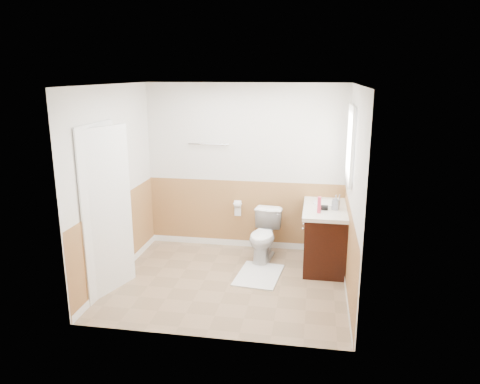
% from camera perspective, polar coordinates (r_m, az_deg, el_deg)
% --- Properties ---
extents(floor, '(3.00, 3.00, 0.00)m').
position_cam_1_polar(floor, '(6.04, -1.35, -11.17)').
color(floor, '#8C7051').
rests_on(floor, ground).
extents(ceiling, '(3.00, 3.00, 0.00)m').
position_cam_1_polar(ceiling, '(5.44, -1.52, 13.26)').
color(ceiling, white).
rests_on(ceiling, floor).
extents(wall_back, '(3.00, 0.00, 3.00)m').
position_cam_1_polar(wall_back, '(6.86, 0.63, 3.04)').
color(wall_back, silver).
rests_on(wall_back, floor).
extents(wall_front, '(3.00, 0.00, 3.00)m').
position_cam_1_polar(wall_front, '(4.39, -4.66, -3.75)').
color(wall_front, silver).
rests_on(wall_front, floor).
extents(wall_left, '(0.00, 3.00, 3.00)m').
position_cam_1_polar(wall_left, '(6.07, -15.48, 0.96)').
color(wall_left, silver).
rests_on(wall_left, floor).
extents(wall_right, '(0.00, 3.00, 3.00)m').
position_cam_1_polar(wall_right, '(5.53, 14.01, -0.26)').
color(wall_right, silver).
rests_on(wall_right, floor).
extents(wainscot_back, '(3.00, 0.00, 3.00)m').
position_cam_1_polar(wainscot_back, '(7.04, 0.60, -2.97)').
color(wainscot_back, '#BE834C').
rests_on(wainscot_back, floor).
extents(wainscot_front, '(3.00, 0.00, 3.00)m').
position_cam_1_polar(wainscot_front, '(4.69, -4.43, -12.42)').
color(wainscot_front, '#BE834C').
rests_on(wainscot_front, floor).
extents(wainscot_left, '(0.00, 2.60, 2.60)m').
position_cam_1_polar(wainscot_left, '(6.28, -14.91, -5.71)').
color(wainscot_left, '#BE834C').
rests_on(wainscot_left, floor).
extents(wainscot_right, '(0.00, 2.60, 2.60)m').
position_cam_1_polar(wainscot_right, '(5.77, 13.43, -7.47)').
color(wainscot_right, '#BE834C').
rests_on(wainscot_right, floor).
extents(toilet, '(0.47, 0.74, 0.72)m').
position_cam_1_polar(toilet, '(6.60, 3.02, -5.50)').
color(toilet, white).
rests_on(toilet, floor).
extents(bath_mat, '(0.63, 0.86, 0.02)m').
position_cam_1_polar(bath_mat, '(6.21, 2.36, -10.33)').
color(bath_mat, white).
rests_on(bath_mat, floor).
extents(vanity_cabinet, '(0.55, 1.10, 0.80)m').
position_cam_1_polar(vanity_cabinet, '(6.52, 10.54, -5.63)').
color(vanity_cabinet, black).
rests_on(vanity_cabinet, floor).
extents(vanity_knob_left, '(0.03, 0.03, 0.03)m').
position_cam_1_polar(vanity_knob_left, '(6.37, 7.91, -4.56)').
color(vanity_knob_left, silver).
rests_on(vanity_knob_left, vanity_cabinet).
extents(vanity_knob_right, '(0.03, 0.03, 0.03)m').
position_cam_1_polar(vanity_knob_right, '(6.56, 7.96, -3.99)').
color(vanity_knob_right, white).
rests_on(vanity_knob_right, vanity_cabinet).
extents(countertop, '(0.60, 1.15, 0.05)m').
position_cam_1_polar(countertop, '(6.38, 10.62, -2.04)').
color(countertop, silver).
rests_on(countertop, vanity_cabinet).
extents(sink_basin, '(0.36, 0.36, 0.02)m').
position_cam_1_polar(sink_basin, '(6.52, 10.71, -1.38)').
color(sink_basin, white).
rests_on(sink_basin, countertop).
extents(faucet, '(0.02, 0.02, 0.14)m').
position_cam_1_polar(faucet, '(6.51, 12.32, -0.93)').
color(faucet, '#BBBAC1').
rests_on(faucet, countertop).
extents(lotion_bottle, '(0.05, 0.05, 0.22)m').
position_cam_1_polar(lotion_bottle, '(6.05, 9.87, -1.61)').
color(lotion_bottle, '#E43B59').
rests_on(lotion_bottle, countertop).
extents(soap_dispenser, '(0.11, 0.11, 0.20)m').
position_cam_1_polar(soap_dispenser, '(6.25, 11.88, -1.28)').
color(soap_dispenser, gray).
rests_on(soap_dispenser, countertop).
extents(hair_dryer_body, '(0.14, 0.07, 0.07)m').
position_cam_1_polar(hair_dryer_body, '(6.21, 10.30, -1.92)').
color(hair_dryer_body, black).
rests_on(hair_dryer_body, countertop).
extents(hair_dryer_handle, '(0.03, 0.03, 0.07)m').
position_cam_1_polar(hair_dryer_handle, '(6.29, 10.01, -1.99)').
color(hair_dryer_handle, black).
rests_on(hair_dryer_handle, countertop).
extents(mirror_panel, '(0.02, 0.35, 0.90)m').
position_cam_1_polar(mirror_panel, '(6.54, 13.28, 4.75)').
color(mirror_panel, silver).
rests_on(mirror_panel, wall_right).
extents(window_frame, '(0.04, 0.80, 1.00)m').
position_cam_1_polar(window_frame, '(6.00, 13.62, 5.80)').
color(window_frame, white).
rests_on(window_frame, wall_right).
extents(window_glass, '(0.01, 0.70, 0.90)m').
position_cam_1_polar(window_glass, '(6.01, 13.78, 5.80)').
color(window_glass, white).
rests_on(window_glass, wall_right).
extents(door, '(0.29, 0.78, 2.04)m').
position_cam_1_polar(door, '(5.70, -16.28, -2.39)').
color(door, white).
rests_on(door, wall_left).
extents(door_frame, '(0.02, 0.92, 2.10)m').
position_cam_1_polar(door_frame, '(5.73, -16.98, -2.25)').
color(door_frame, white).
rests_on(door_frame, wall_left).
extents(door_knob, '(0.06, 0.06, 0.06)m').
position_cam_1_polar(door_knob, '(5.98, -14.36, -2.16)').
color(door_knob, silver).
rests_on(door_knob, door).
extents(towel_bar, '(0.62, 0.02, 0.02)m').
position_cam_1_polar(towel_bar, '(6.85, -4.00, 5.97)').
color(towel_bar, silver).
rests_on(towel_bar, wall_back).
extents(tp_holder_bar, '(0.14, 0.02, 0.02)m').
position_cam_1_polar(tp_holder_bar, '(6.94, -0.29, -1.50)').
color(tp_holder_bar, silver).
rests_on(tp_holder_bar, wall_back).
extents(tp_roll, '(0.10, 0.11, 0.11)m').
position_cam_1_polar(tp_roll, '(6.94, -0.29, -1.50)').
color(tp_roll, white).
rests_on(tp_roll, tp_holder_bar).
extents(tp_sheet, '(0.10, 0.01, 0.16)m').
position_cam_1_polar(tp_sheet, '(6.97, -0.29, -2.37)').
color(tp_sheet, white).
rests_on(tp_sheet, tp_roll).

